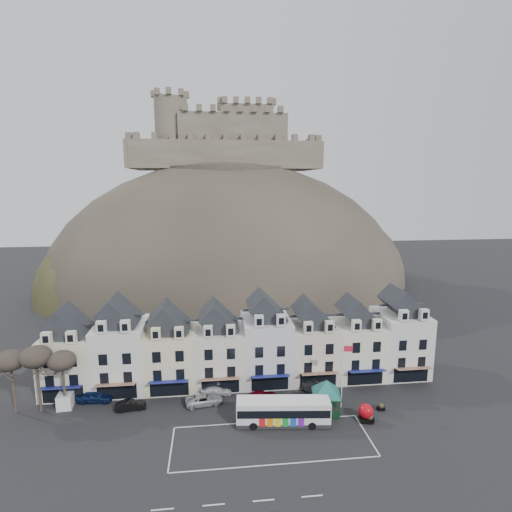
{
  "coord_description": "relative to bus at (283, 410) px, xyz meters",
  "views": [
    {
      "loc": [
        -4.25,
        -38.26,
        28.33
      ],
      "look_at": [
        2.83,
        24.0,
        16.85
      ],
      "focal_mm": 28.0,
      "sensor_mm": 36.0,
      "label": 1
    }
  ],
  "objects": [
    {
      "name": "ground",
      "position": [
        -3.84,
        -4.37,
        -1.72
      ],
      "size": [
        300.0,
        300.0,
        0.0
      ],
      "primitive_type": "plane",
      "color": "black",
      "rests_on": "ground"
    },
    {
      "name": "coach_bay_markings",
      "position": [
        -1.84,
        -3.12,
        -1.72
      ],
      "size": [
        22.0,
        7.5,
        0.01
      ],
      "primitive_type": "cube",
      "color": "silver",
      "rests_on": "ground"
    },
    {
      "name": "townhouse_terrace",
      "position": [
        -3.69,
        11.6,
        3.58
      ],
      "size": [
        54.4,
        9.35,
        11.8
      ],
      "color": "silver",
      "rests_on": "ground"
    },
    {
      "name": "castle_hill",
      "position": [
        -2.59,
        64.58,
        -1.62
      ],
      "size": [
        100.0,
        76.0,
        68.0
      ],
      "color": "#353029",
      "rests_on": "ground"
    },
    {
      "name": "castle",
      "position": [
        -3.33,
        71.56,
        38.47
      ],
      "size": [
        50.2,
        22.2,
        22.0
      ],
      "color": "brown",
      "rests_on": "ground"
    },
    {
      "name": "tree_left_far",
      "position": [
        -32.84,
        6.13,
        5.17
      ],
      "size": [
        3.61,
        3.61,
        8.24
      ],
      "color": "#362C22",
      "rests_on": "ground"
    },
    {
      "name": "tree_left_mid",
      "position": [
        -29.84,
        6.13,
        5.52
      ],
      "size": [
        3.78,
        3.78,
        8.64
      ],
      "color": "#362C22",
      "rests_on": "ground"
    },
    {
      "name": "tree_left_near",
      "position": [
        -26.84,
        6.13,
        4.83
      ],
      "size": [
        3.43,
        3.43,
        7.84
      ],
      "color": "#362C22",
      "rests_on": "ground"
    },
    {
      "name": "bus",
      "position": [
        0.0,
        0.0,
        0.0
      ],
      "size": [
        11.26,
        3.69,
        3.12
      ],
      "rotation": [
        0.0,
        0.0,
        -0.1
      ],
      "color": "#262628",
      "rests_on": "ground"
    },
    {
      "name": "bus_shelter",
      "position": [
        5.75,
        1.74,
        1.68
      ],
      "size": [
        6.8,
        6.8,
        4.39
      ],
      "rotation": [
        0.0,
        0.0,
        -0.18
      ],
      "color": "black",
      "rests_on": "ground"
    },
    {
      "name": "red_buoy",
      "position": [
        10.03,
        -0.56,
        -0.61
      ],
      "size": [
        1.79,
        1.79,
        2.19
      ],
      "rotation": [
        0.0,
        0.0,
        -0.25
      ],
      "color": "black",
      "rests_on": "ground"
    },
    {
      "name": "flagpole",
      "position": [
        8.13,
        2.63,
        3.21
      ],
      "size": [
        1.24,
        0.26,
        8.64
      ],
      "rotation": [
        0.0,
        0.0,
        -0.15
      ],
      "color": "silver",
      "rests_on": "ground"
    },
    {
      "name": "white_van",
      "position": [
        -27.11,
        7.63,
        -0.78
      ],
      "size": [
        2.11,
        4.24,
        1.87
      ],
      "rotation": [
        0.0,
        0.0,
        0.08
      ],
      "color": "white",
      "rests_on": "ground"
    },
    {
      "name": "planter_west",
      "position": [
        10.39,
        -0.87,
        -1.18
      ],
      "size": [
        1.23,
        0.83,
        1.12
      ],
      "rotation": [
        0.0,
        0.0,
        -0.26
      ],
      "color": "black",
      "rests_on": "ground"
    },
    {
      "name": "planter_east",
      "position": [
        12.84,
        1.42,
        -1.27
      ],
      "size": [
        0.96,
        0.66,
        0.95
      ],
      "rotation": [
        0.0,
        0.0,
        -0.03
      ],
      "color": "black",
      "rests_on": "ground"
    },
    {
      "name": "car_navy",
      "position": [
        -23.66,
        7.63,
        -0.94
      ],
      "size": [
        4.71,
        2.19,
        1.56
      ],
      "primitive_type": "imported",
      "rotation": [
        0.0,
        0.0,
        1.49
      ],
      "color": "#0E1C47",
      "rests_on": "ground"
    },
    {
      "name": "car_black",
      "position": [
        -18.64,
        5.13,
        -1.1
      ],
      "size": [
        3.89,
        1.74,
        1.24
      ],
      "primitive_type": "imported",
      "rotation": [
        0.0,
        0.0,
        1.69
      ],
      "color": "black",
      "rests_on": "ground"
    },
    {
      "name": "car_silver",
      "position": [
        -9.44,
        5.39,
        -1.06
      ],
      "size": [
        5.05,
        3.01,
        1.34
      ],
      "primitive_type": "imported",
      "rotation": [
        0.0,
        0.0,
        1.75
      ],
      "color": "#B1B3BA",
      "rests_on": "ground"
    },
    {
      "name": "car_white",
      "position": [
        -7.86,
        7.63,
        -1.11
      ],
      "size": [
        4.26,
        1.74,
        1.23
      ],
      "primitive_type": "imported",
      "rotation": [
        0.0,
        0.0,
        1.57
      ],
      "color": "silver",
      "rests_on": "ground"
    },
    {
      "name": "car_maroon",
      "position": [
        -2.04,
        5.13,
        -0.97
      ],
      "size": [
        4.74,
        2.8,
        1.51
      ],
      "primitive_type": "imported",
      "rotation": [
        0.0,
        0.0,
        1.81
      ],
      "color": "#580511",
      "rests_on": "ground"
    },
    {
      "name": "car_charcoal",
      "position": [
        6.16,
        7.63,
        -0.99
      ],
      "size": [
        4.71,
        2.89,
        1.46
      ],
      "primitive_type": "imported",
      "rotation": [
        0.0,
        0.0,
        1.9
      ],
      "color": "black",
      "rests_on": "ground"
    }
  ]
}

